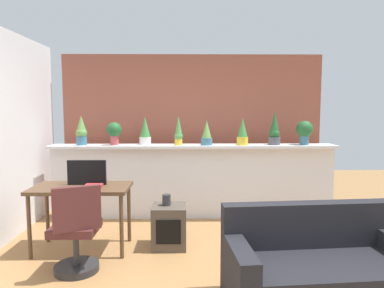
{
  "coord_description": "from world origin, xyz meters",
  "views": [
    {
      "loc": [
        -0.09,
        -3.18,
        1.64
      ],
      "look_at": [
        -0.03,
        1.19,
        1.19
      ],
      "focal_mm": 32.92,
      "sensor_mm": 36.0,
      "label": 1
    }
  ],
  "objects_px": {
    "book_on_desk": "(94,186)",
    "potted_plant_0": "(81,131)",
    "side_cube_shelf": "(169,226)",
    "potted_plant_1": "(114,131)",
    "potted_plant_6": "(274,131)",
    "couch": "(319,271)",
    "tv_monitor": "(87,172)",
    "potted_plant_2": "(145,131)",
    "potted_plant_7": "(304,131)",
    "potted_plant_4": "(207,134)",
    "office_chair": "(76,236)",
    "potted_plant_5": "(242,132)",
    "vase_on_shelf": "(166,200)",
    "potted_plant_3": "(178,132)",
    "desk": "(81,193)"
  },
  "relations": [
    {
      "from": "book_on_desk",
      "to": "potted_plant_0",
      "type": "bearing_deg",
      "value": 111.68
    },
    {
      "from": "potted_plant_0",
      "to": "side_cube_shelf",
      "type": "xyz_separation_m",
      "value": [
        1.33,
        -1.1,
        -1.06
      ]
    },
    {
      "from": "potted_plant_1",
      "to": "potted_plant_6",
      "type": "xyz_separation_m",
      "value": [
        2.35,
        0.01,
        0.01
      ]
    },
    {
      "from": "potted_plant_6",
      "to": "couch",
      "type": "relative_size",
      "value": 0.3
    },
    {
      "from": "tv_monitor",
      "to": "side_cube_shelf",
      "type": "xyz_separation_m",
      "value": [
        0.96,
        -0.02,
        -0.64
      ]
    },
    {
      "from": "potted_plant_2",
      "to": "potted_plant_7",
      "type": "relative_size",
      "value": 1.17
    },
    {
      "from": "couch",
      "to": "tv_monitor",
      "type": "bearing_deg",
      "value": 151.22
    },
    {
      "from": "side_cube_shelf",
      "to": "book_on_desk",
      "type": "relative_size",
      "value": 2.64
    },
    {
      "from": "side_cube_shelf",
      "to": "potted_plant_6",
      "type": "bearing_deg",
      "value": 36.4
    },
    {
      "from": "tv_monitor",
      "to": "side_cube_shelf",
      "type": "height_order",
      "value": "tv_monitor"
    },
    {
      "from": "potted_plant_6",
      "to": "book_on_desk",
      "type": "height_order",
      "value": "potted_plant_6"
    },
    {
      "from": "potted_plant_2",
      "to": "couch",
      "type": "bearing_deg",
      "value": -53.91
    },
    {
      "from": "potted_plant_7",
      "to": "potted_plant_1",
      "type": "bearing_deg",
      "value": 180.0
    },
    {
      "from": "potted_plant_0",
      "to": "potted_plant_2",
      "type": "xyz_separation_m",
      "value": [
        0.92,
        0.03,
        -0.0
      ]
    },
    {
      "from": "potted_plant_0",
      "to": "couch",
      "type": "distance_m",
      "value": 3.67
    },
    {
      "from": "potted_plant_4",
      "to": "potted_plant_1",
      "type": "bearing_deg",
      "value": 178.89
    },
    {
      "from": "office_chair",
      "to": "book_on_desk",
      "type": "bearing_deg",
      "value": 86.0
    },
    {
      "from": "office_chair",
      "to": "couch",
      "type": "relative_size",
      "value": 0.56
    },
    {
      "from": "potted_plant_0",
      "to": "potted_plant_1",
      "type": "height_order",
      "value": "potted_plant_0"
    },
    {
      "from": "potted_plant_1",
      "to": "potted_plant_5",
      "type": "distance_m",
      "value": 1.87
    },
    {
      "from": "tv_monitor",
      "to": "book_on_desk",
      "type": "distance_m",
      "value": 0.22
    },
    {
      "from": "tv_monitor",
      "to": "potted_plant_6",
      "type": "bearing_deg",
      "value": 23.91
    },
    {
      "from": "potted_plant_2",
      "to": "vase_on_shelf",
      "type": "distance_m",
      "value": 1.39
    },
    {
      "from": "vase_on_shelf",
      "to": "couch",
      "type": "bearing_deg",
      "value": -42.74
    },
    {
      "from": "potted_plant_7",
      "to": "side_cube_shelf",
      "type": "height_order",
      "value": "potted_plant_7"
    },
    {
      "from": "potted_plant_7",
      "to": "side_cube_shelf",
      "type": "relative_size",
      "value": 0.71
    },
    {
      "from": "potted_plant_3",
      "to": "side_cube_shelf",
      "type": "distance_m",
      "value": 1.5
    },
    {
      "from": "potted_plant_7",
      "to": "vase_on_shelf",
      "type": "relative_size",
      "value": 2.72
    },
    {
      "from": "potted_plant_0",
      "to": "potted_plant_6",
      "type": "xyz_separation_m",
      "value": [
        2.83,
        0.01,
        0.01
      ]
    },
    {
      "from": "potted_plant_1",
      "to": "potted_plant_6",
      "type": "bearing_deg",
      "value": 0.17
    },
    {
      "from": "couch",
      "to": "potted_plant_6",
      "type": "bearing_deg",
      "value": 85.61
    },
    {
      "from": "potted_plant_4",
      "to": "potted_plant_6",
      "type": "height_order",
      "value": "potted_plant_6"
    },
    {
      "from": "office_chair",
      "to": "vase_on_shelf",
      "type": "xyz_separation_m",
      "value": [
        0.85,
        0.69,
        0.18
      ]
    },
    {
      "from": "potted_plant_4",
      "to": "couch",
      "type": "xyz_separation_m",
      "value": [
        0.82,
        -2.31,
        -0.99
      ]
    },
    {
      "from": "potted_plant_5",
      "to": "office_chair",
      "type": "xyz_separation_m",
      "value": [
        -1.9,
        -1.74,
        -0.9
      ]
    },
    {
      "from": "potted_plant_5",
      "to": "vase_on_shelf",
      "type": "height_order",
      "value": "potted_plant_5"
    },
    {
      "from": "potted_plant_3",
      "to": "potted_plant_7",
      "type": "relative_size",
      "value": 1.22
    },
    {
      "from": "potted_plant_3",
      "to": "tv_monitor",
      "type": "relative_size",
      "value": 0.96
    },
    {
      "from": "office_chair",
      "to": "potted_plant_0",
      "type": "bearing_deg",
      "value": 104.19
    },
    {
      "from": "side_cube_shelf",
      "to": "potted_plant_3",
      "type": "bearing_deg",
      "value": 85.3
    },
    {
      "from": "book_on_desk",
      "to": "potted_plant_5",
      "type": "bearing_deg",
      "value": 32.54
    },
    {
      "from": "potted_plant_1",
      "to": "side_cube_shelf",
      "type": "bearing_deg",
      "value": -52.23
    },
    {
      "from": "potted_plant_7",
      "to": "book_on_desk",
      "type": "distance_m",
      "value": 3.09
    },
    {
      "from": "potted_plant_4",
      "to": "tv_monitor",
      "type": "distance_m",
      "value": 1.84
    },
    {
      "from": "potted_plant_0",
      "to": "potted_plant_6",
      "type": "relative_size",
      "value": 0.88
    },
    {
      "from": "potted_plant_7",
      "to": "office_chair",
      "type": "height_order",
      "value": "potted_plant_7"
    },
    {
      "from": "desk",
      "to": "side_cube_shelf",
      "type": "distance_m",
      "value": 1.09
    },
    {
      "from": "book_on_desk",
      "to": "couch",
      "type": "xyz_separation_m",
      "value": [
        2.16,
        -1.11,
        -0.49
      ]
    },
    {
      "from": "potted_plant_7",
      "to": "potted_plant_3",
      "type": "bearing_deg",
      "value": -179.06
    },
    {
      "from": "potted_plant_3",
      "to": "desk",
      "type": "distance_m",
      "value": 1.7
    }
  ]
}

